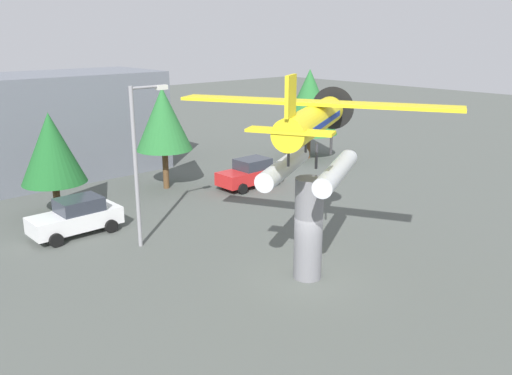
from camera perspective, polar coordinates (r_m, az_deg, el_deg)
The scene contains 10 objects.
ground_plane at distance 21.50m, azimuth 5.46°, elevation -9.45°, with size 140.00×140.00×0.00m, color #515651.
display_pedestal at distance 20.71m, azimuth 5.61°, elevation -4.41°, with size 1.10×1.10×4.04m, color slate.
floatplane_monument at distance 19.84m, azimuth 5.99°, elevation 5.74°, with size 7.10×9.70×4.00m.
car_mid_white at distance 26.78m, azimuth -18.58°, elevation -2.94°, with size 4.20×2.02×1.76m.
car_far_red at distance 33.19m, azimuth -0.61°, elevation 1.57°, with size 4.20×2.02×1.76m.
streetlight_primary at distance 23.73m, azimuth -12.32°, elevation 3.45°, with size 1.84×0.28×7.13m.
storefront_building at distance 38.28m, azimuth -19.53°, elevation 6.41°, with size 12.14×6.84×6.72m, color slate.
tree_east at distance 29.13m, azimuth -20.95°, elevation 3.91°, with size 3.27×3.27×5.44m.
tree_center_back at distance 32.64m, azimuth -9.85°, elevation 7.18°, with size 3.38×3.38×6.18m.
tree_far_east at distance 40.43m, azimuth 5.69°, elevation 9.07°, with size 4.30×4.30×6.69m.
Camera 1 is at (-14.46, -12.91, 9.30)m, focal length 37.57 mm.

